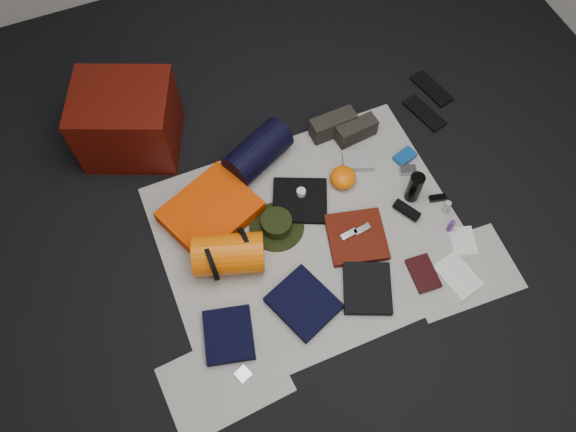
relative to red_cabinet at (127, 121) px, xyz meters
name	(u,v)px	position (x,y,z in m)	size (l,w,h in m)	color
floor	(311,236)	(0.72, -0.96, -0.23)	(4.50, 4.50, 0.02)	black
newspaper_mat	(311,235)	(0.72, -0.96, -0.22)	(1.60, 1.30, 0.01)	beige
newspaper_sheet_front_left	(225,380)	(0.02, -1.51, -0.22)	(0.58, 0.40, 0.00)	beige
newspaper_sheet_front_right	(461,271)	(1.37, -1.46, -0.22)	(0.58, 0.40, 0.00)	beige
red_cabinet	(127,121)	(0.00, 0.00, 0.00)	(0.53, 0.44, 0.44)	#4B0D05
sleeping_pad	(210,212)	(0.26, -0.64, -0.17)	(0.48, 0.39, 0.09)	#F84502
stuff_sack	(229,254)	(0.26, -0.95, -0.11)	(0.21, 0.21, 0.36)	#F86204
sack_strap_left	(210,261)	(0.16, -0.95, -0.11)	(0.22, 0.22, 0.03)	black
sack_strap_right	(247,247)	(0.36, -0.95, -0.11)	(0.22, 0.22, 0.03)	black
navy_duffel	(258,152)	(0.63, -0.41, -0.11)	(0.20, 0.20, 0.39)	black
boonie_brim	(277,227)	(0.56, -0.84, -0.21)	(0.31, 0.31, 0.01)	black
boonie_crown	(276,223)	(0.56, -0.84, -0.17)	(0.17, 0.17, 0.07)	black
hiking_boot_left	(333,125)	(1.12, -0.38, -0.15)	(0.27, 0.10, 0.14)	#28261F
hiking_boot_right	(356,131)	(1.23, -0.46, -0.15)	(0.25, 0.09, 0.12)	#28261F
flip_flop_left	(424,113)	(1.70, -0.47, -0.21)	(0.11, 0.29, 0.02)	black
flip_flop_right	(432,89)	(1.84, -0.32, -0.21)	(0.11, 0.29, 0.02)	black
trousers_navy_a	(229,335)	(0.11, -1.32, -0.19)	(0.24, 0.28, 0.04)	black
trousers_navy_b	(304,303)	(0.52, -1.31, -0.19)	(0.27, 0.31, 0.05)	black
trousers_charcoal	(367,288)	(0.86, -1.37, -0.19)	(0.24, 0.28, 0.04)	black
black_tshirt	(300,201)	(0.75, -0.75, -0.20)	(0.30, 0.28, 0.03)	black
red_shirt	(357,237)	(0.94, -1.08, -0.20)	(0.31, 0.31, 0.04)	#561409
orange_stuff_sack	(343,178)	(1.02, -0.72, -0.17)	(0.15, 0.15, 0.10)	#F86204
first_aid_pouch	(358,161)	(1.16, -0.64, -0.19)	(0.17, 0.13, 0.04)	#919992
water_bottle	(414,187)	(1.34, -0.96, -0.11)	(0.08, 0.08, 0.21)	black
speaker	(407,210)	(1.27, -1.04, -0.19)	(0.06, 0.06, 0.15)	black
compact_camera	(408,170)	(1.40, -0.80, -0.20)	(0.09, 0.06, 0.04)	#9F9EA3
cyan_case	(405,157)	(1.43, -0.72, -0.20)	(0.12, 0.08, 0.04)	#0F4793
toiletry_purple	(451,226)	(1.43, -1.23, -0.17)	(0.03, 0.03, 0.09)	#53277E
toiletry_clear	(447,207)	(1.47, -1.12, -0.17)	(0.03, 0.03, 0.10)	#ACB1AC
paperback_book	(423,273)	(1.17, -1.40, -0.20)	(0.13, 0.20, 0.03)	black
map_booklet	(458,276)	(1.34, -1.48, -0.21)	(0.16, 0.23, 0.01)	silver
map_printout	(463,241)	(1.47, -1.32, -0.21)	(0.13, 0.17, 0.01)	silver
sunglasses	(437,198)	(1.47, -1.03, -0.20)	(0.10, 0.04, 0.02)	black
key_cluster	(243,374)	(0.11, -1.53, -0.21)	(0.07, 0.07, 0.01)	#9F9EA3
tape_roll	(301,192)	(0.77, -0.72, -0.17)	(0.05, 0.05, 0.04)	silver
energy_bar_a	(349,234)	(0.90, -1.06, -0.17)	(0.10, 0.04, 0.01)	#9F9EA3
energy_bar_b	(362,229)	(0.98, -1.06, -0.17)	(0.10, 0.04, 0.01)	#9F9EA3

